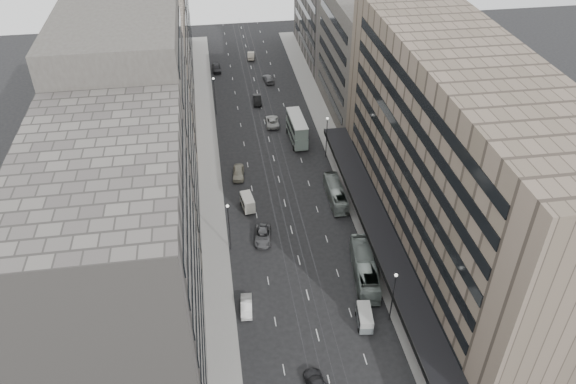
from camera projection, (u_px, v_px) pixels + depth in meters
ground at (309, 300)px, 75.81m from camera, size 220.00×220.00×0.00m
sidewalk_right at (335, 148)px, 107.19m from camera, size 4.00×125.00×0.15m
sidewalk_left at (209, 159)px, 104.22m from camera, size 4.00×125.00×0.15m
department_store at (456, 162)px, 76.04m from camera, size 19.20×60.00×30.00m
building_right_mid at (368, 57)px, 112.92m from camera, size 15.00×28.00×24.00m
building_right_far at (336, 1)px, 135.69m from camera, size 15.00×32.00×28.00m
building_left_a at (122, 280)px, 57.92m from camera, size 15.00×28.00×30.00m
building_left_b at (135, 133)px, 78.30m from camera, size 15.00×26.00×34.00m
building_left_c at (149, 81)px, 102.51m from camera, size 15.00×28.00×25.00m
building_left_d at (154, 14)px, 127.98m from camera, size 15.00×38.00×28.00m
lamp_right_near at (394, 292)px, 69.95m from camera, size 0.44×0.44×8.32m
lamp_right_far at (327, 133)px, 101.89m from camera, size 0.44×0.44×8.32m
lamp_left_near at (229, 222)px, 81.12m from camera, size 0.44×0.44×8.32m
lamp_left_far at (214, 92)px, 115.46m from camera, size 0.44×0.44×8.32m
bus_near at (365, 268)px, 78.43m from camera, size 4.43×12.36×3.37m
bus_far at (336, 193)px, 93.24m from camera, size 2.55×10.08×2.79m
double_decker at (297, 129)px, 108.01m from camera, size 3.13×9.36×5.07m
vw_microbus at (365, 317)px, 71.79m from camera, size 2.31×4.30×2.22m
panel_van at (248, 202)px, 91.36m from camera, size 2.31×4.05×2.43m
sedan_1 at (246, 306)px, 74.01m from camera, size 1.82×4.35×1.40m
sedan_2 at (263, 236)px, 85.49m from camera, size 3.17×5.61×1.48m
sedan_4 at (238, 173)px, 99.15m from camera, size 2.50×5.12×1.68m
sedan_5 at (257, 100)px, 122.10m from camera, size 1.97×4.95×1.60m
sedan_6 at (272, 121)px, 114.40m from camera, size 2.87×5.67×1.54m
sedan_7 at (268, 79)px, 130.98m from camera, size 2.48×5.19×1.46m
sedan_8 at (216, 68)px, 135.68m from camera, size 2.13×5.03×1.70m
sedan_9 at (251, 55)px, 142.15m from camera, size 2.13×4.97×1.59m
pedestrian at (412, 324)px, 71.15m from camera, size 0.74×0.55×1.84m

